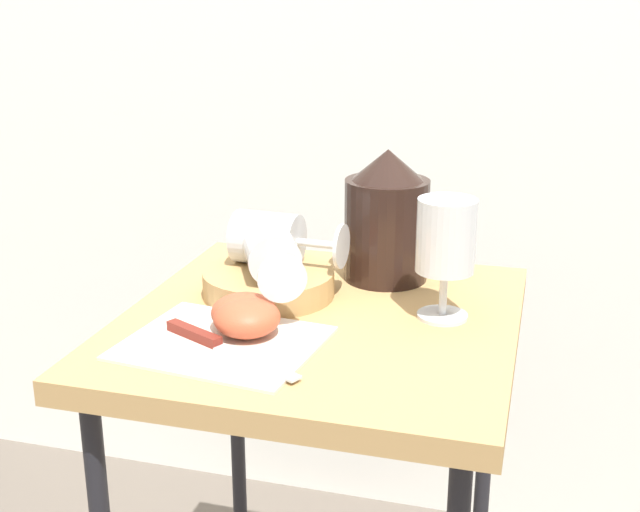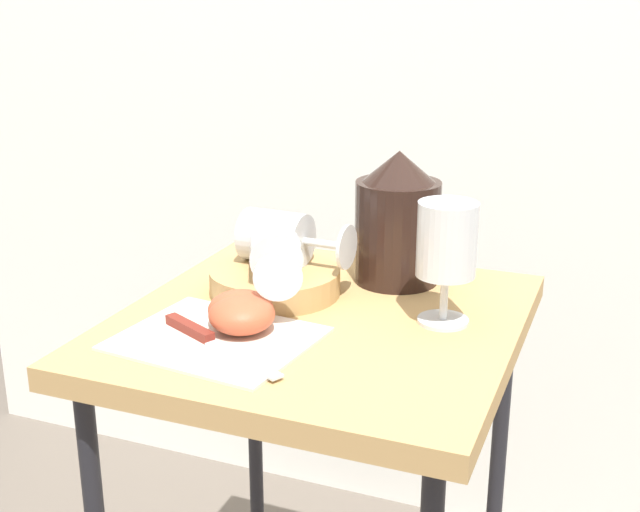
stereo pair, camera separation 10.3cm
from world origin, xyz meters
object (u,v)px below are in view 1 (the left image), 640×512
Objects in this scene: wine_glass_upright at (446,243)px; wine_glass_tipped_near at (271,239)px; table at (320,373)px; apple_half_right at (247,318)px; knife at (211,342)px; pitcher at (387,227)px; apple_half_left at (244,312)px; wine_glass_tipped_far at (272,254)px; basket_tray at (269,283)px.

wine_glass_tipped_near is at bearing 169.99° from wine_glass_upright.
table is 9.21× the size of apple_half_right.
wine_glass_upright is at bearing 34.16° from knife.
wine_glass_tipped_near is (-0.09, 0.08, 0.15)m from table.
pitcher reaches higher than wine_glass_upright.
pitcher reaches higher than wine_glass_tipped_near.
apple_half_right is at bearing -80.91° from wine_glass_tipped_near.
knife reaches higher than table.
wine_glass_tipped_near is 0.18m from apple_half_right.
wine_glass_upright is 0.26m from apple_half_left.
apple_half_left and apple_half_right have the same top height.
pitcher is at bearing 64.97° from apple_half_right.
wine_glass_upright is at bearing -52.23° from pitcher.
apple_half_right is at bearing 53.64° from knife.
wine_glass_tipped_near is (-0.14, -0.08, -0.00)m from pitcher.
knife is at bearing -110.60° from apple_half_left.
pitcher is 2.33× the size of apple_half_left.
table is 0.23m from pitcher.
wine_glass_upright is 0.22m from wine_glass_tipped_far.
apple_half_right is (0.01, -0.11, -0.04)m from wine_glass_tipped_far.
basket_tray is 0.13m from apple_half_left.
knife is at bearing -98.72° from wine_glass_tipped_far.
knife is at bearing -145.84° from wine_glass_upright.
wine_glass_tipped_near is 0.81× the size of knife.
wine_glass_tipped_far is at bearing -131.57° from pitcher.
table is 0.15m from apple_half_left.
wine_glass_upright reaches higher than apple_half_right.
apple_half_right reaches higher than basket_tray.
basket_tray is at bearing 176.30° from wine_glass_upright.
basket_tray is 0.14m from apple_half_right.
pitcher is at bearing 38.53° from basket_tray.
basket_tray is (-0.09, 0.05, 0.10)m from table.
table is at bearing -108.05° from pitcher.
knife is (-0.03, -0.04, -0.02)m from apple_half_right.
basket_tray is 0.18m from knife.
wine_glass_upright reaches higher than knife.
apple_half_right is at bearing -125.80° from table.
pitcher is 2.33× the size of apple_half_right.
wine_glass_upright reaches higher than wine_glass_tipped_near.
wine_glass_tipped_far is at bearing -61.92° from basket_tray.
apple_half_right reaches higher than table.
wine_glass_upright is 0.31m from knife.
wine_glass_tipped_far is 0.17m from knife.
apple_half_left is (-0.00, -0.10, -0.04)m from wine_glass_tipped_far.
wine_glass_upright is 0.26m from apple_half_right.
basket_tray is 1.13× the size of wine_glass_tipped_far.
knife is (-0.01, -0.18, -0.01)m from basket_tray.
pitcher is (0.14, 0.11, 0.06)m from basket_tray.
pitcher is at bearing 48.43° from wine_glass_tipped_far.
wine_glass_tipped_far is (-0.07, 0.02, 0.15)m from table.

